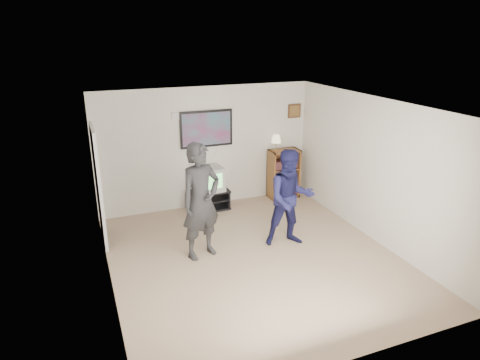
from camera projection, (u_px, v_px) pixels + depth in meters
room_shell at (247, 180)px, 6.90m from camera, size 4.51×5.00×2.51m
media_stand at (209, 200)px, 8.87m from camera, size 0.85×0.49×0.41m
crt_television at (208, 179)px, 8.72m from camera, size 0.63×0.55×0.50m
bookshelf at (284, 174)px, 9.42m from camera, size 0.66×0.38×1.08m
table_lamp at (276, 143)px, 9.13m from camera, size 0.22×0.22×0.35m
person_tall at (201, 201)px, 6.81m from camera, size 0.81×0.65×1.92m
person_short at (290, 198)px, 7.23m from camera, size 0.94×0.79×1.70m
controller_left at (194, 182)px, 6.87m from camera, size 0.06×0.12×0.03m
controller_right at (285, 186)px, 7.37m from camera, size 0.07×0.13×0.04m
poster at (206, 129)px, 8.63m from camera, size 1.10×0.03×0.75m
air_vent at (179, 116)px, 8.34m from camera, size 0.28×0.02×0.14m
small_picture at (294, 111)px, 9.25m from camera, size 0.30×0.03×0.30m
doorway at (98, 187)px, 7.30m from camera, size 0.03×0.85×2.00m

